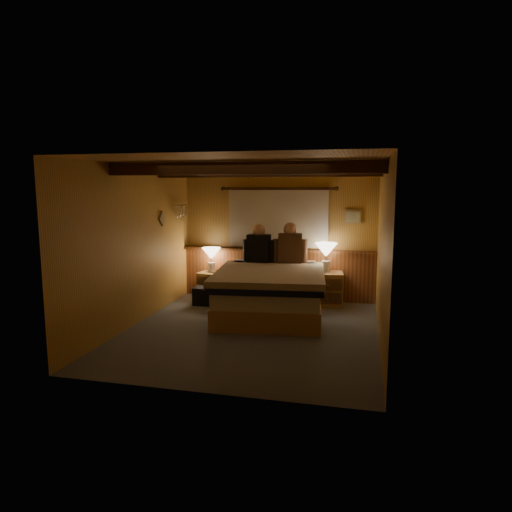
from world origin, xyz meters
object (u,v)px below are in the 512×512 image
(person_left, at_px, (259,246))
(duffel_bag, at_px, (209,295))
(nightstand_left, at_px, (212,285))
(lamp_left, at_px, (211,255))
(person_right, at_px, (290,246))
(lamp_right, at_px, (326,252))
(nightstand_right, at_px, (327,289))
(bed, at_px, (270,291))

(person_left, xyz_separation_m, duffel_bag, (-0.83, -0.34, -0.86))
(nightstand_left, height_order, lamp_left, lamp_left)
(person_left, height_order, person_right, person_right)
(lamp_right, xyz_separation_m, person_right, (-0.63, -0.10, 0.09))
(nightstand_right, bearing_deg, lamp_right, 124.20)
(nightstand_left, xyz_separation_m, lamp_left, (-0.01, 0.04, 0.57))
(lamp_right, bearing_deg, lamp_left, 178.83)
(person_left, bearing_deg, nightstand_left, 171.71)
(nightstand_left, bearing_deg, duffel_bag, -64.69)
(person_left, relative_size, duffel_bag, 1.30)
(nightstand_left, height_order, lamp_right, lamp_right)
(person_left, bearing_deg, nightstand_right, 7.16)
(person_left, bearing_deg, person_right, 7.58)
(person_right, bearing_deg, nightstand_right, -3.03)
(duffel_bag, bearing_deg, lamp_left, 99.79)
(nightstand_left, distance_m, lamp_left, 0.57)
(lamp_right, xyz_separation_m, duffel_bag, (-2.01, -0.50, -0.79))
(bed, relative_size, nightstand_left, 4.57)
(nightstand_left, height_order, person_left, person_left)
(nightstand_left, bearing_deg, nightstand_right, 10.93)
(lamp_left, height_order, duffel_bag, lamp_left)
(bed, distance_m, nightstand_left, 1.59)
(person_left, bearing_deg, bed, -62.03)
(nightstand_left, relative_size, duffel_bag, 0.95)
(lamp_left, distance_m, lamp_right, 2.15)
(nightstand_left, distance_m, person_left, 1.24)
(nightstand_right, relative_size, person_left, 0.83)
(person_left, distance_m, person_right, 0.56)
(bed, distance_m, nightstand_right, 1.21)
(nightstand_left, relative_size, person_right, 0.70)
(nightstand_left, distance_m, person_right, 1.71)
(lamp_left, height_order, lamp_right, lamp_right)
(lamp_left, bearing_deg, person_left, -12.16)
(person_left, xyz_separation_m, person_right, (0.55, 0.06, 0.01))
(bed, relative_size, lamp_left, 5.15)
(person_right, bearing_deg, duffel_bag, -172.42)
(nightstand_right, bearing_deg, bed, -142.08)
(duffel_bag, bearing_deg, bed, -21.50)
(lamp_left, xyz_separation_m, person_left, (0.96, -0.21, 0.22))
(person_right, bearing_deg, lamp_left, 166.01)
(person_right, bearing_deg, lamp_right, 1.01)
(person_right, relative_size, duffel_bag, 1.36)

